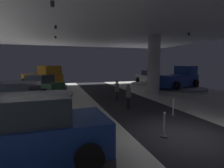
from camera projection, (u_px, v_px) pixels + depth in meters
ground at (188, 136)px, 7.27m from camera, size 24.00×44.00×0.06m
column_right at (154, 65)px, 16.92m from camera, size 1.17×1.17×5.50m
display_platform_far_left at (39, 95)px, 15.79m from camera, size 5.88×5.88×0.23m
display_car_far_left at (39, 86)px, 15.69m from camera, size 4.41×4.02×1.71m
display_platform_deep_right at (149, 84)px, 24.44m from camera, size 4.82×4.82×0.32m
display_car_deep_right at (149, 77)px, 24.31m from camera, size 2.44×4.33×1.71m
display_platform_mid_left at (15, 118)px, 9.16m from camera, size 5.71×5.71×0.25m
display_car_mid_left at (14, 101)px, 9.07m from camera, size 4.53×3.08×1.71m
display_platform_deep_left at (42, 87)px, 20.56m from camera, size 5.68×5.68×0.38m
pickup_truck_deep_left at (43, 78)px, 20.24m from camera, size 4.71×5.58×2.30m
display_platform_far_right at (177, 89)px, 19.50m from camera, size 6.11×6.11×0.34m
pickup_truck_far_right at (179, 79)px, 19.58m from camera, size 5.70×4.10×2.30m
display_car_near_left at (25, 133)px, 4.47m from camera, size 4.31×2.39×1.71m
visitor_walking_near at (117, 89)px, 13.88m from camera, size 0.32×0.32×1.59m
visitor_walking_far at (128, 95)px, 11.49m from camera, size 0.32×0.32×1.59m
stanchion_a at (164, 128)px, 7.06m from camera, size 0.28×0.28×1.01m
stanchion_b at (173, 109)px, 10.00m from camera, size 0.28×0.28×1.01m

